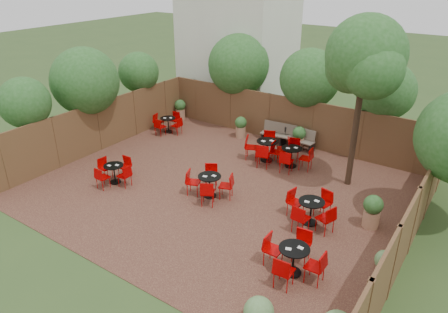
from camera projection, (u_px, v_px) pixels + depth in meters
The scene contains 13 objects.
ground at pixel (221, 190), 14.24m from camera, with size 80.00×80.00×0.00m, color #354F23.
courtyard_paving at pixel (221, 190), 14.23m from camera, with size 12.00×10.00×0.02m, color #3A1D17.
fence_back at pixel (289, 120), 17.55m from camera, with size 12.00×0.08×2.00m, color #512F1E.
fence_left at pixel (99, 127), 16.89m from camera, with size 0.08×10.00×2.00m, color #512F1E.
fence_right at pixel (413, 221), 10.74m from camera, with size 0.08×10.00×2.00m, color #512F1E.
neighbour_building at pixel (238, 29), 20.83m from camera, with size 5.00×4.00×8.00m, color silver.
overhang_foliage at pixel (246, 86), 15.99m from camera, with size 15.74×10.48×2.76m.
courtyard_tree at pixel (365, 61), 12.79m from camera, with size 2.66×2.56×5.70m.
park_bench_left at pixel (279, 133), 17.62m from camera, with size 1.49×0.58×0.90m.
park_bench_right at pixel (298, 138), 17.16m from camera, with size 1.47×0.61×0.88m.
bistro_tables at pixel (242, 173), 14.35m from camera, with size 10.33×6.98×0.94m.
planters at pixel (264, 141), 16.72m from camera, with size 11.03×4.52×1.02m.
low_shrubs at pixel (319, 308), 8.90m from camera, with size 2.29×3.88×0.74m.
Camera 1 is at (7.10, -10.19, 7.05)m, focal length 33.56 mm.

